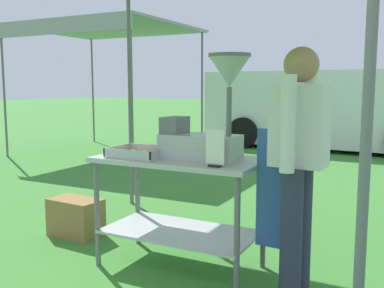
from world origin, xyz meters
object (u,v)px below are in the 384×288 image
vendor (297,159)px  neighbour_tent (105,31)px  supply_crate (76,217)px  van_white (328,108)px  donut_fryer (208,119)px  donut_tray (139,154)px  menu_sign (215,151)px  donut_cart (180,187)px

vendor → neighbour_tent: bearing=138.4°
supply_crate → van_white: van_white is taller
donut_fryer → donut_tray: bearing=-168.3°
donut_fryer → menu_sign: donut_fryer is taller
donut_tray → menu_sign: size_ratio=1.67×
donut_fryer → neighbour_tent: bearing=134.7°
donut_tray → menu_sign: (0.68, -0.12, 0.08)m
supply_crate → vendor: bearing=-6.3°
donut_fryer → menu_sign: size_ratio=3.02×
menu_sign → neighbour_tent: 6.61m
supply_crate → donut_tray: bearing=-17.9°
vendor → supply_crate: size_ratio=3.22×
van_white → neighbour_tent: bearing=-142.8°
donut_cart → donut_fryer: donut_fryer is taller
donut_fryer → van_white: (-0.49, 7.30, -0.26)m
donut_fryer → supply_crate: donut_fryer is taller
donut_tray → van_white: size_ratio=0.08×
supply_crate → donut_fryer: bearing=-7.4°
donut_tray → donut_fryer: bearing=11.7°
donut_cart → vendor: vendor is taller
vendor → supply_crate: 2.22m
vendor → menu_sign: bearing=-159.3°
menu_sign → vendor: 0.53m
supply_crate → neighbour_tent: 5.59m
donut_tray → vendor: bearing=3.2°
donut_cart → neighbour_tent: size_ratio=0.39×
donut_tray → donut_fryer: size_ratio=0.55×
supply_crate → van_white: 7.21m
donut_cart → donut_fryer: (0.24, -0.01, 0.51)m
supply_crate → van_white: bearing=82.5°
vendor → donut_cart: bearing=176.8°
donut_tray → neighbour_tent: (-3.81, 4.49, 1.59)m
menu_sign → vendor: bearing=20.7°
neighbour_tent → supply_crate: bearing=-55.3°
menu_sign → supply_crate: menu_sign is taller
vendor → van_white: size_ratio=0.30×
menu_sign → van_white: van_white is taller
donut_cart → donut_fryer: size_ratio=1.66×
menu_sign → supply_crate: 1.81m
donut_cart → menu_sign: size_ratio=5.01×
donut_tray → donut_fryer: (0.52, 0.11, 0.27)m
van_white → donut_tray: bearing=-90.2°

